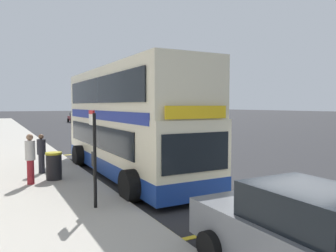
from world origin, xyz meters
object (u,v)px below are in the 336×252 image
Objects in this scene: parked_car_black_kerbside at (103,122)px; litter_bin at (54,166)px; parked_car_maroon_across at (75,118)px; parked_car_grey_distant at (306,236)px; pedestrian_waiting_near_sign at (30,157)px; bus_stop_sign at (94,150)px; double_decker_bus at (128,126)px; pedestrian_further_back at (41,152)px.

litter_bin is at bearing -112.21° from parked_car_black_kerbside.
parked_car_maroon_across is at bearing 87.64° from parked_car_black_kerbside.
parked_car_grey_distant is 9.36m from pedestrian_waiting_near_sign.
bus_stop_sign reaches higher than parked_car_black_kerbside.
parked_car_black_kerbside is at bearing 72.61° from bus_stop_sign.
double_decker_bus reaches higher than pedestrian_waiting_near_sign.
parked_car_black_kerbside is (9.68, 30.90, -0.90)m from bus_stop_sign.
parked_car_grey_distant is 4.11× the size of litter_bin.
parked_car_grey_distant is (-0.55, -9.25, -1.26)m from double_decker_bus.
bus_stop_sign is (-2.56, -4.05, -0.37)m from double_decker_bus.
bus_stop_sign is 48.14m from parked_car_maroon_across.
parked_car_black_kerbside is at bearing 78.32° from parked_car_grey_distant.
bus_stop_sign is 2.57× the size of litter_bin.
bus_stop_sign is at bearing -82.65° from pedestrian_further_back.
parked_car_black_kerbside is 4.11× the size of litter_bin.
pedestrian_further_back is at bearing 76.24° from parked_car_maroon_across.
parked_car_grey_distant is 2.37× the size of pedestrian_waiting_near_sign.
bus_stop_sign is at bearing -109.05° from parked_car_black_kerbside.
parked_car_grey_distant is 9.45m from litter_bin.
bus_stop_sign reaches higher than pedestrian_waiting_near_sign.
double_decker_bus is at bearing 80.79° from parked_car_maroon_across.
pedestrian_waiting_near_sign is (-1.27, 3.57, -0.59)m from bus_stop_sign.
parked_car_grey_distant is 36.90m from parked_car_black_kerbside.
pedestrian_further_back is at bearing 158.29° from double_decker_bus.
double_decker_bus is 3.65m from pedestrian_further_back.
parked_car_maroon_across is at bearing 80.35° from double_decker_bus.
double_decker_bus is at bearing 86.93° from parked_car_grey_distant.
parked_car_grey_distant and parked_car_maroon_across have the same top height.
pedestrian_waiting_near_sign is 1.02m from litter_bin.
parked_car_grey_distant is at bearing -93.39° from double_decker_bus.
parked_car_grey_distant is 2.62× the size of pedestrian_further_back.
bus_stop_sign is 3.83m from pedestrian_waiting_near_sign.
parked_car_maroon_across is at bearing 81.76° from parked_car_grey_distant.
parked_car_black_kerbside is 16.21m from parked_car_maroon_across.
bus_stop_sign reaches higher than parked_car_maroon_across.
bus_stop_sign is at bearing 111.47° from parked_car_grey_distant.
double_decker_bus is 4.81m from bus_stop_sign.
double_decker_bus is at bearing 2.40° from litter_bin.
parked_car_black_kerbside is 28.80m from litter_bin.
parked_car_black_kerbside is 29.44m from pedestrian_waiting_near_sign.
pedestrian_waiting_near_sign reaches higher than parked_car_maroon_across.
double_decker_bus is 3.98m from pedestrian_waiting_near_sign.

